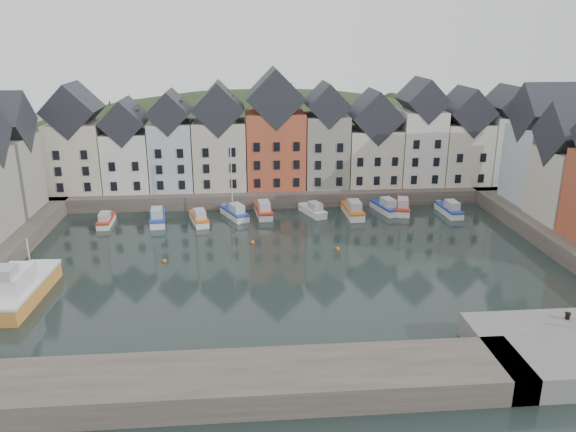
{
  "coord_description": "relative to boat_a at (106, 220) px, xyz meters",
  "views": [
    {
      "loc": [
        -5.12,
        -56.16,
        24.59
      ],
      "look_at": [
        0.18,
        6.0,
        4.1
      ],
      "focal_mm": 35.0,
      "sensor_mm": 36.0,
      "label": 1
    }
  ],
  "objects": [
    {
      "name": "mooring_buoys",
      "position": [
        19.39,
        -11.42,
        -0.47
      ],
      "size": [
        20.5,
        5.5,
        0.5
      ],
      "color": "#C65D17",
      "rests_on": "ground"
    },
    {
      "name": "boat_i",
      "position": [
        41.15,
        2.24,
        0.11
      ],
      "size": [
        3.44,
        6.64,
        2.44
      ],
      "rotation": [
        0.0,
        0.0,
        -0.24
      ],
      "color": "silver",
      "rests_on": "ground"
    },
    {
      "name": "boat_b",
      "position": [
        6.78,
        0.25,
        0.12
      ],
      "size": [
        2.78,
        6.66,
        2.48
      ],
      "rotation": [
        0.0,
        0.0,
        0.12
      ],
      "color": "silver",
      "rests_on": "ground"
    },
    {
      "name": "boat_e",
      "position": [
        21.2,
        2.28,
        0.12
      ],
      "size": [
        2.61,
        6.63,
        2.48
      ],
      "rotation": [
        0.0,
        0.0,
        0.09
      ],
      "color": "silver",
      "rests_on": "ground"
    },
    {
      "name": "mooring_bollard",
      "position": [
        44.84,
        -33.61,
        1.69
      ],
      "size": [
        0.48,
        0.48,
        0.56
      ],
      "color": "black",
      "rests_on": "near_quay"
    },
    {
      "name": "boat_c",
      "position": [
        12.42,
        -0.32,
        0.05
      ],
      "size": [
        3.13,
        6.13,
        2.25
      ],
      "rotation": [
        0.0,
        0.0,
        0.23
      ],
      "color": "silver",
      "rests_on": "ground"
    },
    {
      "name": "boat_h",
      "position": [
        38.72,
        2.44,
        0.1
      ],
      "size": [
        3.39,
        6.53,
        2.4
      ],
      "rotation": [
        0.0,
        0.0,
        0.24
      ],
      "color": "silver",
      "rests_on": "ground"
    },
    {
      "name": "far_quay",
      "position": [
        23.39,
        13.25,
        0.38
      ],
      "size": [
        90.0,
        16.0,
        2.0
      ],
      "primitive_type": "cube",
      "color": "#463C36",
      "rests_on": "ground"
    },
    {
      "name": "hillside",
      "position": [
        23.41,
        39.25,
        -18.58
      ],
      "size": [
        153.6,
        70.4,
        64.0
      ],
      "color": "#203319",
      "rests_on": "ground"
    },
    {
      "name": "ground",
      "position": [
        23.39,
        -16.75,
        -0.62
      ],
      "size": [
        260.0,
        260.0,
        0.0
      ],
      "primitive_type": "plane",
      "color": "black",
      "rests_on": "ground"
    },
    {
      "name": "boat_g",
      "position": [
        33.75,
        1.11,
        0.16
      ],
      "size": [
        2.29,
        6.85,
        2.61
      ],
      "rotation": [
        0.0,
        0.0,
        0.03
      ],
      "color": "silver",
      "rests_on": "ground"
    },
    {
      "name": "near_wall",
      "position": [
        13.39,
        -38.75,
        0.38
      ],
      "size": [
        50.0,
        6.0,
        2.0
      ],
      "primitive_type": "cube",
      "color": "#463C36",
      "rests_on": "ground"
    },
    {
      "name": "far_terrace",
      "position": [
        26.6,
        11.25,
        8.26
      ],
      "size": [
        72.37,
        8.16,
        17.78
      ],
      "color": "beige",
      "rests_on": "far_quay"
    },
    {
      "name": "boat_f",
      "position": [
        28.21,
        1.98,
        0.03
      ],
      "size": [
        3.72,
        5.93,
        2.18
      ],
      "rotation": [
        0.0,
        0.0,
        0.38
      ],
      "color": "silver",
      "rests_on": "ground"
    },
    {
      "name": "boat_d",
      "position": [
        17.22,
        1.54,
        0.15
      ],
      "size": [
        4.27,
        6.39,
        11.75
      ],
      "rotation": [
        0.0,
        0.0,
        0.42
      ],
      "color": "silver",
      "rests_on": "ground"
    },
    {
      "name": "boat_j",
      "position": [
        47.47,
        0.51,
        0.09
      ],
      "size": [
        2.3,
        6.28,
        2.37
      ],
      "rotation": [
        0.0,
        0.0,
        0.06
      ],
      "color": "silver",
      "rests_on": "ground"
    },
    {
      "name": "boat_a",
      "position": [
        0.0,
        0.0,
        0.0
      ],
      "size": [
        1.8,
        5.43,
        2.07
      ],
      "rotation": [
        0.0,
        0.0,
        0.02
      ],
      "color": "silver",
      "rests_on": "ground"
    },
    {
      "name": "right_terrace",
      "position": [
        59.39,
        -8.68,
        8.3
      ],
      "size": [
        8.3,
        24.25,
        16.36
      ],
      "color": "silver",
      "rests_on": "right_quay"
    },
    {
      "name": "large_vessel",
      "position": [
        -2.81,
        -22.45,
        0.76
      ],
      "size": [
        3.66,
        11.44,
        5.88
      ],
      "rotation": [
        0.0,
        0.0,
        -0.05
      ],
      "color": "#C78435",
      "rests_on": "ground"
    }
  ]
}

